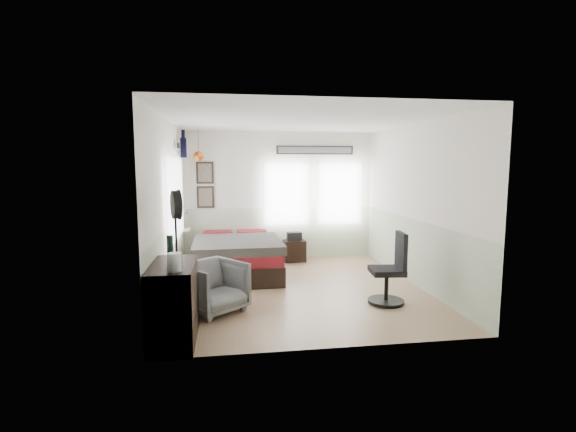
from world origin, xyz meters
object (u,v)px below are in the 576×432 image
dresser (174,303)px  armchair (213,287)px  bed (237,256)px  task_chair (391,275)px  nightstand (294,251)px

dresser → armchair: (0.41, 0.90, -0.10)m
bed → task_chair: task_chair is taller
bed → armchair: 2.01m
dresser → bed: bearing=74.6°
bed → task_chair: size_ratio=2.06×
task_chair → nightstand: bearing=114.7°
task_chair → bed: bearing=144.0°
armchair → task_chair: task_chair is taller
bed → armchair: bearing=-102.0°
nightstand → task_chair: task_chair is taller
nightstand → task_chair: (0.95, -2.86, 0.20)m
bed → armchair: (-0.37, -1.97, 0.02)m
armchair → nightstand: 3.27m
dresser → armchair: bearing=65.3°
bed → dresser: 2.98m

